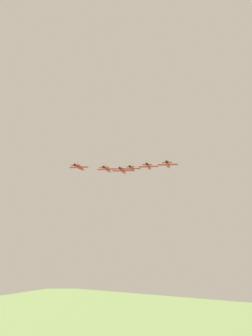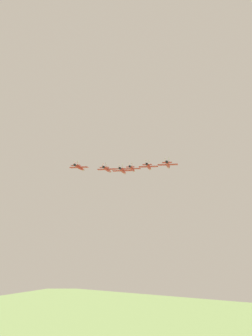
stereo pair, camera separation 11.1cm
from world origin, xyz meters
name	(u,v)px [view 2 (the right image)]	position (x,y,z in m)	size (l,w,h in m)	color
jet_lead	(132,169)	(-17.42, 6.41, 164.15)	(16.77, 11.00, 3.67)	red
jet_left_wingman	(107,169)	(-34.96, 12.76, 161.73)	(16.99, 11.09, 3.70)	red
jet_right_wingman	(149,167)	(-26.52, -9.88, 162.41)	(17.03, 11.17, 3.73)	red
jet_left_outer	(79,167)	(-52.50, 19.12, 160.72)	(16.36, 10.67, 3.56)	red
jet_right_outer	(168,165)	(-35.62, -26.16, 160.43)	(16.57, 10.88, 3.64)	red
jet_slot_rear	(123,171)	(-44.06, -3.52, 158.04)	(16.22, 10.65, 3.56)	red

